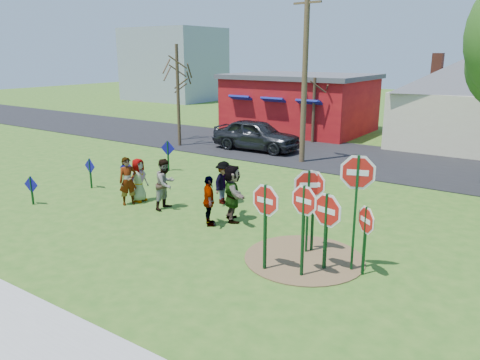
# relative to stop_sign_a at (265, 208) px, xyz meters

# --- Properties ---
(ground) EXTENTS (120.00, 120.00, 0.00)m
(ground) POSITION_rel_stop_sign_a_xyz_m (-3.96, 2.14, -1.64)
(ground) COLOR #2F5D1A
(ground) RESTS_ON ground
(road) EXTENTS (120.00, 7.50, 0.04)m
(road) POSITION_rel_stop_sign_a_xyz_m (-3.96, 13.64, -1.62)
(road) COLOR black
(road) RESTS_ON ground
(dirt_patch) EXTENTS (3.20, 3.20, 0.03)m
(dirt_patch) POSITION_rel_stop_sign_a_xyz_m (0.54, 1.14, -1.62)
(dirt_patch) COLOR brown
(dirt_patch) RESTS_ON ground
(red_building) EXTENTS (9.40, 7.69, 3.90)m
(red_building) POSITION_rel_stop_sign_a_xyz_m (-9.46, 20.14, 0.33)
(red_building) COLOR maroon
(red_building) RESTS_ON ground
(cream_house) EXTENTS (9.40, 9.40, 6.50)m
(cream_house) POSITION_rel_stop_sign_a_xyz_m (1.54, 20.14, 1.28)
(cream_house) COLOR beige
(cream_house) RESTS_ON ground
(distant_building) EXTENTS (10.00, 8.00, 8.00)m
(distant_building) POSITION_rel_stop_sign_a_xyz_m (-31.96, 32.14, 2.36)
(distant_building) COLOR #8C939E
(distant_building) RESTS_ON ground
(stop_sign_a) EXTENTS (1.08, 0.15, 2.38)m
(stop_sign_a) POSITION_rel_stop_sign_a_xyz_m (0.00, 0.00, 0.00)
(stop_sign_a) COLOR #103B19
(stop_sign_a) RESTS_ON ground
(stop_sign_b) EXTENTS (0.95, 0.17, 2.43)m
(stop_sign_b) POSITION_rel_stop_sign_a_xyz_m (0.48, 1.70, 0.11)
(stop_sign_b) COLOR #103B19
(stop_sign_b) RESTS_ON ground
(stop_sign_c) EXTENTS (0.99, 0.21, 2.46)m
(stop_sign_c) POSITION_rel_stop_sign_a_xyz_m (0.94, 0.20, 0.07)
(stop_sign_c) COLOR #103B19
(stop_sign_c) RESTS_ON ground
(stop_sign_d) EXTENTS (1.10, 0.40, 3.13)m
(stop_sign_d) POSITION_rel_stop_sign_a_xyz_m (1.83, 1.21, 0.64)
(stop_sign_d) COLOR #103B19
(stop_sign_d) RESTS_ON ground
(stop_sign_e) EXTENTS (1.15, 0.29, 2.17)m
(stop_sign_e) POSITION_rel_stop_sign_a_xyz_m (1.24, 0.87, -0.20)
(stop_sign_e) COLOR #103B19
(stop_sign_e) RESTS_ON ground
(stop_sign_f) EXTENTS (0.74, 0.59, 1.90)m
(stop_sign_f) POSITION_rel_stop_sign_a_xyz_m (2.15, 1.13, -0.32)
(stop_sign_f) COLOR #103B19
(stop_sign_f) RESTS_ON ground
(stop_sign_g) EXTENTS (0.91, 0.61, 2.48)m
(stop_sign_g) POSITION_rel_stop_sign_a_xyz_m (0.39, 1.55, 0.07)
(stop_sign_g) COLOR #103B19
(stop_sign_g) RESTS_ON ground
(blue_diamond_a) EXTENTS (0.63, 0.14, 1.07)m
(blue_diamond_a) POSITION_rel_stop_sign_a_xyz_m (-9.68, -0.24, -1.00)
(blue_diamond_a) COLOR #103B19
(blue_diamond_a) RESTS_ON ground
(blue_diamond_b) EXTENTS (0.64, 0.06, 1.24)m
(blue_diamond_b) POSITION_rel_stop_sign_a_xyz_m (-9.66, 2.33, -0.87)
(blue_diamond_b) COLOR #103B19
(blue_diamond_b) RESTS_ON ground
(blue_diamond_c) EXTENTS (0.59, 0.20, 1.02)m
(blue_diamond_c) POSITION_rel_stop_sign_a_xyz_m (-8.89, 3.55, -1.02)
(blue_diamond_c) COLOR #103B19
(blue_diamond_c) RESTS_ON ground
(blue_diamond_d) EXTENTS (0.70, 0.19, 1.43)m
(blue_diamond_d) POSITION_rel_stop_sign_a_xyz_m (-9.05, 6.23, -0.75)
(blue_diamond_d) COLOR #103B19
(blue_diamond_d) RESTS_ON ground
(person_a) EXTENTS (0.55, 0.81, 1.62)m
(person_a) POSITION_rel_stop_sign_a_xyz_m (-6.79, 2.23, -0.83)
(person_a) COLOR #3D5895
(person_a) RESTS_ON ground
(person_b) EXTENTS (0.67, 0.76, 1.75)m
(person_b) POSITION_rel_stop_sign_a_xyz_m (-6.82, 1.74, -0.77)
(person_b) COLOR teal
(person_b) RESTS_ON ground
(person_c) EXTENTS (0.73, 0.91, 1.79)m
(person_c) POSITION_rel_stop_sign_a_xyz_m (-5.39, 2.16, -0.74)
(person_c) COLOR #986745
(person_c) RESTS_ON ground
(person_d) EXTENTS (0.66, 1.06, 1.57)m
(person_d) POSITION_rel_stop_sign_a_xyz_m (-4.06, 3.77, -0.85)
(person_d) COLOR #39393E
(person_d) RESTS_ON ground
(person_e) EXTENTS (0.95, 0.96, 1.62)m
(person_e) POSITION_rel_stop_sign_a_xyz_m (-3.10, 1.69, -0.83)
(person_e) COLOR #492C58
(person_e) RESTS_ON ground
(person_f) EXTENTS (1.61, 1.64, 1.88)m
(person_f) POSITION_rel_stop_sign_a_xyz_m (-2.74, 2.46, -0.70)
(person_f) COLOR #245936
(person_f) RESTS_ON ground
(suv) EXTENTS (5.05, 2.15, 1.70)m
(suv) POSITION_rel_stop_sign_a_xyz_m (-8.22, 12.52, -0.75)
(suv) COLOR #2B2C30
(suv) RESTS_ON road
(utility_pole) EXTENTS (2.09, 0.42, 8.59)m
(utility_pole) POSITION_rel_stop_sign_a_xyz_m (-4.74, 11.32, 2.88)
(utility_pole) COLOR #4C3823
(utility_pole) RESTS_ON ground
(bare_tree_west) EXTENTS (1.80, 1.80, 5.79)m
(bare_tree_west) POSITION_rel_stop_sign_a_xyz_m (-12.64, 11.08, 2.11)
(bare_tree_west) COLOR #382819
(bare_tree_west) RESTS_ON ground
(bare_tree_east) EXTENTS (1.80, 1.80, 3.90)m
(bare_tree_east) POSITION_rel_stop_sign_a_xyz_m (-6.64, 16.45, 0.89)
(bare_tree_east) COLOR #382819
(bare_tree_east) RESTS_ON ground
(bare_tree_mid) EXTENTS (1.80, 1.80, 5.07)m
(bare_tree_mid) POSITION_rel_stop_sign_a_xyz_m (-13.93, 12.50, 1.64)
(bare_tree_mid) COLOR #382819
(bare_tree_mid) RESTS_ON ground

